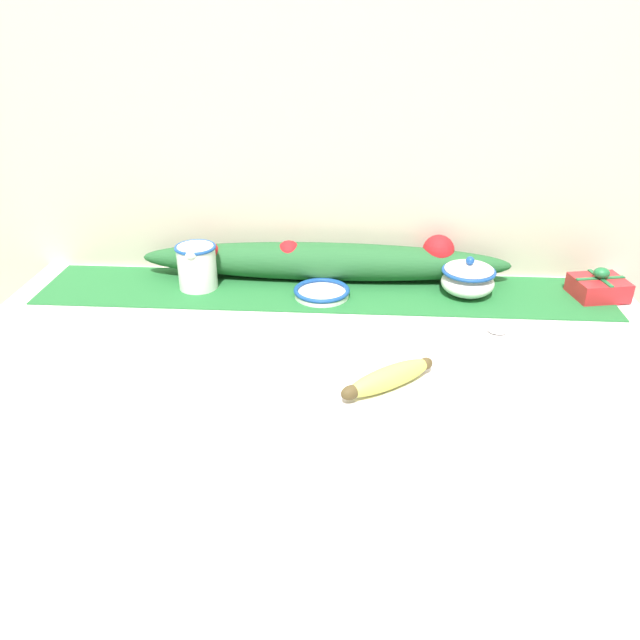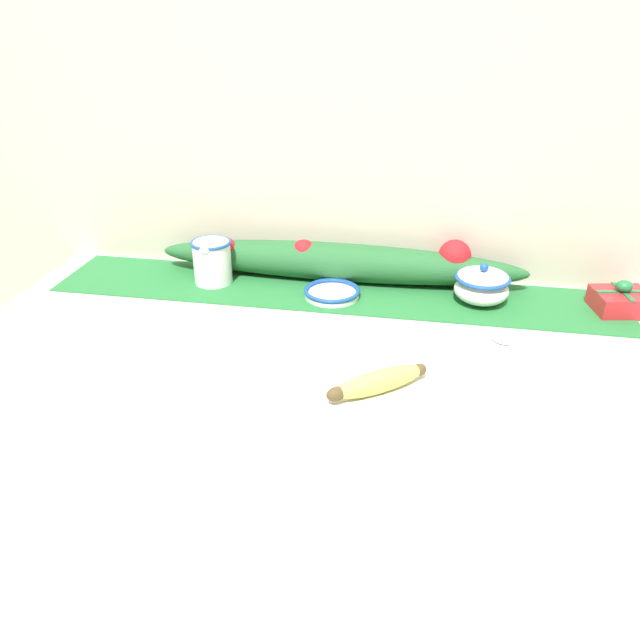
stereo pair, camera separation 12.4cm
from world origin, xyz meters
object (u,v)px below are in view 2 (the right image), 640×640
Objects in this scene: banana at (378,382)px; spoon at (499,340)px; sugar_bowl at (482,286)px; gift_box at (621,300)px; cream_pitcher at (212,260)px; small_dish at (334,293)px.

banana reaches higher than spoon.
gift_box is (0.30, 0.01, -0.02)m from sugar_bowl.
sugar_bowl is 0.30m from gift_box.
cream_pitcher is 0.60m from banana.
gift_box is at bearing 1.91° from sugar_bowl.
cream_pitcher is 0.65× the size of banana.
small_dish is (0.30, -0.03, -0.05)m from cream_pitcher.
cream_pitcher is 0.77× the size of spoon.
cream_pitcher is 0.69m from spoon.
sugar_bowl is at bearing -178.09° from gift_box.
cream_pitcher is 0.88× the size of small_dish.
sugar_bowl is 0.95× the size of small_dish.
spoon is at bearing -22.29° from small_dish.
sugar_bowl is 0.45m from banana.
spoon is at bearing -15.28° from cream_pitcher.
banana is (0.14, -0.37, 0.01)m from small_dish.
spoon is (0.36, -0.15, -0.01)m from small_dish.
sugar_bowl is 0.83× the size of spoon.
banana is 0.65m from gift_box.
gift_box reaches higher than spoon.
small_dish is 0.88× the size of spoon.
banana is (0.44, -0.40, -0.04)m from cream_pitcher.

